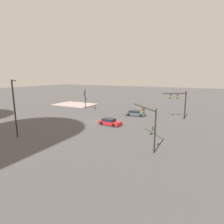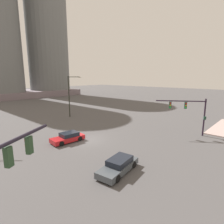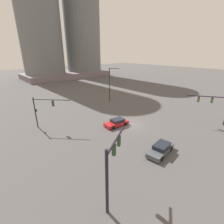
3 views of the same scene
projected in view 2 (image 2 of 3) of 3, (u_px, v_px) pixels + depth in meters
The scene contains 7 objects.
ground_plane at pixel (88, 140), 23.87m from camera, with size 237.53×237.53×0.00m, color #4E4B4C.
traffic_signal_opposite_side at pixel (190, 109), 25.09m from camera, with size 3.97×5.92×5.29m.
traffic_signal_cross_street at pixel (1, 180), 7.60m from camera, with size 4.27×2.66×5.87m.
streetlamp_curved_arm at pixel (70, 93), 36.75m from camera, with size 2.05×2.11×8.38m.
highrise_twin_tower at pixel (23, 37), 71.89m from camera, with size 40.14×19.41×48.68m.
sedan_car_approaching at pixel (119, 165), 15.78m from camera, with size 4.69×2.36×1.21m.
sedan_car_waiting_far at pixel (68, 137), 23.07m from camera, with size 4.34×2.17×1.21m.
Camera 2 is at (-14.63, -17.63, 8.27)m, focal length 28.70 mm.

